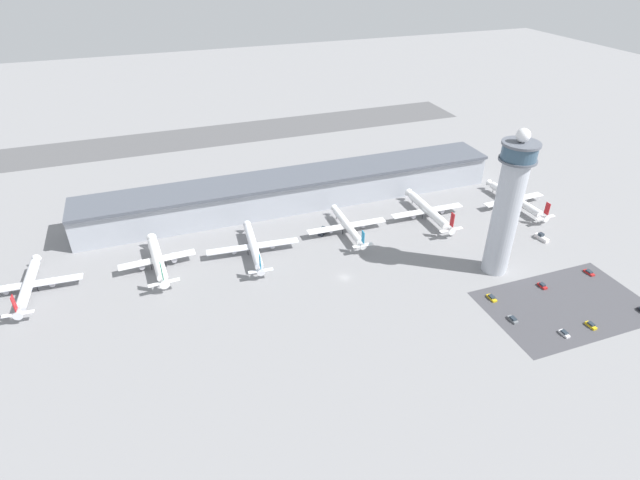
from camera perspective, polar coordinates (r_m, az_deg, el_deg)
name	(u,v)px	position (r m, az deg, el deg)	size (l,w,h in m)	color
ground_plane	(345,277)	(212.38, 2.83, -4.30)	(1000.00, 1000.00, 0.00)	gray
terminal_building	(295,190)	(264.53, -2.86, 5.70)	(219.79, 25.00, 17.27)	#A3A8B2
runway_strip	(246,132)	(377.14, -8.44, 12.13)	(329.68, 44.00, 0.01)	#515154
control_tower	(508,205)	(214.20, 20.66, 3.77)	(14.54, 14.54, 63.38)	#ADB2BC
parking_lot_surface	(566,305)	(219.82, 26.26, -6.71)	(64.00, 40.00, 0.01)	#424247
airplane_gate_alpha	(28,285)	(233.20, -30.39, -4.45)	(40.81, 40.38, 12.43)	silver
airplane_gate_bravo	(158,259)	(226.07, -18.08, -2.13)	(32.64, 39.80, 14.23)	white
airplane_gate_charlie	(253,246)	(226.48, -7.62, -0.73)	(41.92, 42.54, 12.19)	silver
airplane_gate_delta	(348,226)	(240.72, 3.17, 1.61)	(39.75, 39.72, 11.54)	white
airplane_gate_echo	(428,210)	(259.49, 12.29, 3.32)	(39.34, 44.14, 13.46)	white
airplane_gate_foxtrot	(515,199)	(284.99, 21.42, 4.34)	(36.43, 45.42, 12.10)	white
service_truck_catering	(541,237)	(259.49, 23.99, 0.27)	(2.96, 7.53, 3.05)	black
service_truck_fuel	(323,231)	(241.86, 0.36, 1.00)	(6.36, 5.94, 3.17)	black
car_red_hatchback	(492,298)	(211.68, 19.03, -6.27)	(1.93, 4.83, 1.41)	black
car_black_suv	(513,319)	(203.66, 21.16, -8.45)	(1.98, 4.55, 1.48)	black
car_maroon_suv	(542,286)	(225.97, 24.06, -4.79)	(1.95, 4.28, 1.57)	black
car_blue_compact	(589,272)	(243.33, 28.39, -3.28)	(2.10, 4.82, 1.37)	black
car_navy_sedan	(564,333)	(204.79, 26.14, -9.57)	(1.95, 4.30, 1.44)	black
car_grey_coupe	(591,325)	(212.98, 28.56, -8.55)	(1.84, 4.51, 1.58)	black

